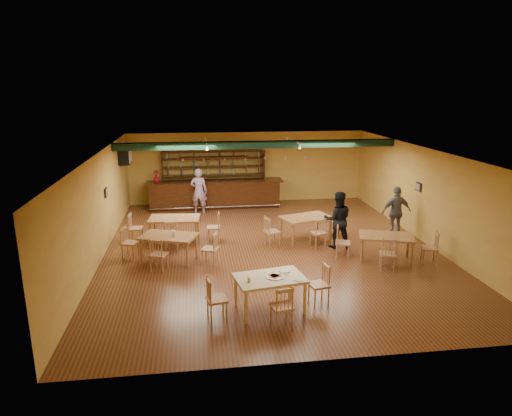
{
  "coord_description": "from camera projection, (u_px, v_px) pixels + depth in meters",
  "views": [
    {
      "loc": [
        -2.22,
        -13.08,
        4.87
      ],
      "look_at": [
        -0.36,
        0.6,
        1.15
      ],
      "focal_mm": 31.82,
      "sensor_mm": 36.0,
      "label": 1
    }
  ],
  "objects": [
    {
      "name": "picture_right",
      "position": [
        419.0,
        187.0,
        14.75
      ],
      "size": [
        0.04,
        0.34,
        0.28
      ],
      "primitive_type": "cube",
      "color": "black",
      "rests_on": "wall_right"
    },
    {
      "name": "ac_unit",
      "position": [
        125.0,
        156.0,
        16.85
      ],
      "size": [
        0.34,
        0.7,
        0.48
      ],
      "primitive_type": "cube",
      "color": "white",
      "rests_on": "wall_left"
    },
    {
      "name": "bar_counter",
      "position": [
        215.0,
        194.0,
        18.66
      ],
      "size": [
        5.55,
        0.85,
        1.13
      ],
      "primitive_type": "cube",
      "color": "black",
      "rests_on": "ground"
    },
    {
      "name": "napkin_stack",
      "position": [
        285.0,
        272.0,
        10.22
      ],
      "size": [
        0.24,
        0.21,
        0.03
      ],
      "primitive_type": "cube",
      "rotation": [
        0.0,
        0.0,
        0.35
      ],
      "color": "white",
      "rests_on": "near_table"
    },
    {
      "name": "pizza_tray",
      "position": [
        275.0,
        276.0,
        9.99
      ],
      "size": [
        0.43,
        0.43,
        0.01
      ],
      "primitive_type": "cylinder",
      "rotation": [
        0.0,
        0.0,
        -0.08
      ],
      "color": "silver",
      "rests_on": "near_table"
    },
    {
      "name": "dining_table_a",
      "position": [
        175.0,
        229.0,
        14.61
      ],
      "size": [
        1.68,
        1.1,
        0.8
      ],
      "primitive_type": "cube",
      "rotation": [
        0.0,
        0.0,
        -0.09
      ],
      "color": "olive",
      "rests_on": "ground"
    },
    {
      "name": "track_rail_right",
      "position": [
        293.0,
        140.0,
        16.74
      ],
      "size": [
        0.05,
        2.5,
        0.05
      ],
      "primitive_type": "cube",
      "color": "white",
      "rests_on": "ceiling"
    },
    {
      "name": "patron_bar",
      "position": [
        199.0,
        191.0,
        17.7
      ],
      "size": [
        0.73,
        0.55,
        1.81
      ],
      "primitive_type": "imported",
      "rotation": [
        0.0,
        0.0,
        2.94
      ],
      "color": "#884596",
      "rests_on": "ground"
    },
    {
      "name": "dining_table_d",
      "position": [
        385.0,
        248.0,
        13.02
      ],
      "size": [
        1.72,
        1.33,
        0.75
      ],
      "primitive_type": "cube",
      "rotation": [
        0.0,
        0.0,
        -0.32
      ],
      "color": "olive",
      "rests_on": "ground"
    },
    {
      "name": "patron_right_b",
      "position": [
        396.0,
        212.0,
        14.97
      ],
      "size": [
        1.01,
        0.44,
        1.71
      ],
      "primitive_type": "imported",
      "rotation": [
        0.0,
        0.0,
        3.16
      ],
      "color": "slate",
      "rests_on": "ground"
    },
    {
      "name": "side_plate",
      "position": [
        298.0,
        279.0,
        9.84
      ],
      "size": [
        0.26,
        0.26,
        0.01
      ],
      "primitive_type": "cylinder",
      "rotation": [
        0.0,
        0.0,
        0.18
      ],
      "color": "white",
      "rests_on": "near_table"
    },
    {
      "name": "dining_table_c",
      "position": [
        169.0,
        248.0,
        12.98
      ],
      "size": [
        1.76,
        1.39,
        0.77
      ],
      "primitive_type": "cube",
      "rotation": [
        0.0,
        0.0,
        -0.35
      ],
      "color": "olive",
      "rests_on": "ground"
    },
    {
      "name": "patron_right_a",
      "position": [
        338.0,
        220.0,
        13.96
      ],
      "size": [
        0.96,
        0.8,
        1.78
      ],
      "primitive_type": "imported",
      "rotation": [
        0.0,
        0.0,
        2.99
      ],
      "color": "black",
      "rests_on": "ground"
    },
    {
      "name": "track_rail_left",
      "position": [
        206.0,
        141.0,
        16.32
      ],
      "size": [
        0.05,
        2.5,
        0.05
      ],
      "primitive_type": "cube",
      "color": "white",
      "rests_on": "ceiling"
    },
    {
      "name": "dining_table_b",
      "position": [
        306.0,
        228.0,
        14.75
      ],
      "size": [
        1.78,
        1.37,
        0.78
      ],
      "primitive_type": "cube",
      "rotation": [
        0.0,
        0.0,
        0.31
      ],
      "color": "olive",
      "rests_on": "ground"
    },
    {
      "name": "back_bar_hutch",
      "position": [
        214.0,
        178.0,
        19.11
      ],
      "size": [
        4.3,
        0.4,
        2.28
      ],
      "primitive_type": "cube",
      "color": "black",
      "rests_on": "ground"
    },
    {
      "name": "ceiling_beam",
      "position": [
        258.0,
        145.0,
        16.0
      ],
      "size": [
        10.0,
        0.3,
        0.25
      ],
      "primitive_type": "cube",
      "color": "black",
      "rests_on": "ceiling"
    },
    {
      "name": "parmesan_shaker",
      "position": [
        249.0,
        279.0,
        9.74
      ],
      "size": [
        0.09,
        0.09,
        0.11
      ],
      "primitive_type": "cylinder",
      "rotation": [
        0.0,
        0.0,
        0.18
      ],
      "color": "#EAE5C6",
      "rests_on": "near_table"
    },
    {
      "name": "floor",
      "position": [
        270.0,
        248.0,
        14.07
      ],
      "size": [
        12.0,
        12.0,
        0.0
      ],
      "primitive_type": "plane",
      "color": "#572C18",
      "rests_on": "ground"
    },
    {
      "name": "poinsettia",
      "position": [
        156.0,
        176.0,
        18.15
      ],
      "size": [
        0.35,
        0.35,
        0.48
      ],
      "primitive_type": "imported",
      "rotation": [
        0.0,
        0.0,
        0.35
      ],
      "color": "#A20E1D",
      "rests_on": "bar_counter"
    },
    {
      "name": "pizza_server",
      "position": [
        281.0,
        275.0,
        10.06
      ],
      "size": [
        0.33,
        0.12,
        0.0
      ],
      "primitive_type": "cube",
      "rotation": [
        0.0,
        0.0,
        0.1
      ],
      "color": "silver",
      "rests_on": "pizza_tray"
    },
    {
      "name": "near_table",
      "position": [
        270.0,
        294.0,
        10.08
      ],
      "size": [
        1.65,
        1.22,
        0.81
      ],
      "primitive_type": "cube",
      "rotation": [
        0.0,
        0.0,
        0.18
      ],
      "color": "beige",
      "rests_on": "ground"
    },
    {
      "name": "picture_left",
      "position": [
        106.0,
        193.0,
        13.94
      ],
      "size": [
        0.04,
        0.34,
        0.28
      ],
      "primitive_type": "cube",
      "color": "black",
      "rests_on": "wall_left"
    }
  ]
}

